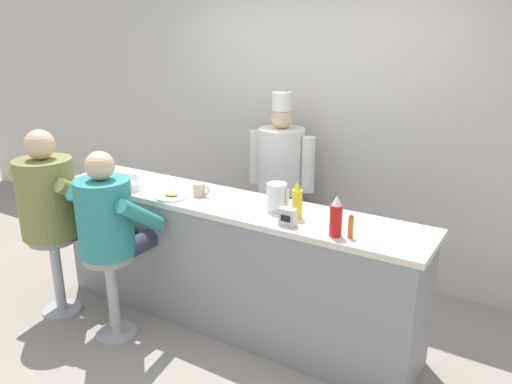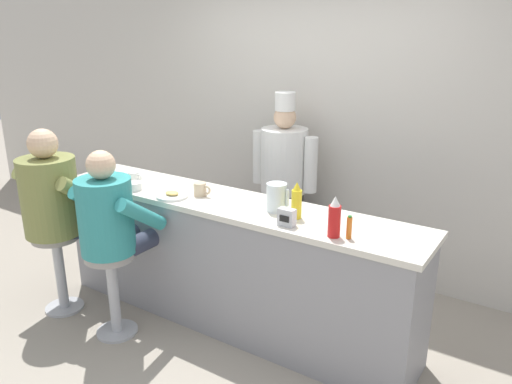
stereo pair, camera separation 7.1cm
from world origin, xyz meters
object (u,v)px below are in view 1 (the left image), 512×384
coffee_mug_white (132,178)px  diner_seated_olive (52,203)px  cereal_bowl (131,187)px  water_pitcher_clear (277,197)px  cook_in_whites_near (281,176)px  ketchup_bottle_red (336,217)px  hot_sauce_bottle_orange (351,227)px  napkin_dispenser_chrome (288,217)px  breakfast_plate (171,196)px  diner_seated_teal (109,223)px  mustard_bottle_yellow (297,201)px  coffee_mug_tan (200,190)px

coffee_mug_white → diner_seated_olive: size_ratio=0.09×
coffee_mug_white → cereal_bowl: bearing=-46.8°
water_pitcher_clear → cook_in_whites_near: (-0.51, 0.98, -0.17)m
diner_seated_olive → cook_in_whites_near: bearing=54.8°
ketchup_bottle_red → diner_seated_olive: bearing=-169.8°
cook_in_whites_near → hot_sauce_bottle_orange: bearing=-46.2°
cereal_bowl → coffee_mug_white: 0.21m
hot_sauce_bottle_orange → napkin_dispenser_chrome: hot_sauce_bottle_orange is taller
breakfast_plate → diner_seated_olive: bearing=-154.1°
coffee_mug_white → diner_seated_teal: size_ratio=0.09×
cereal_bowl → diner_seated_teal: diner_seated_teal is taller
water_pitcher_clear → ketchup_bottle_red: bearing=-21.0°
hot_sauce_bottle_orange → cook_in_whites_near: (-1.10, 1.15, -0.14)m
diner_seated_teal → cook_in_whites_near: bearing=72.7°
mustard_bottle_yellow → hot_sauce_bottle_orange: 0.44m
napkin_dispenser_chrome → diner_seated_teal: diner_seated_teal is taller
ketchup_bottle_red → diner_seated_olive: size_ratio=0.17×
coffee_mug_tan → cook_in_whites_near: cook_in_whites_near is taller
hot_sauce_bottle_orange → diner_seated_teal: diner_seated_teal is taller
hot_sauce_bottle_orange → diner_seated_teal: 1.65m
hot_sauce_bottle_orange → water_pitcher_clear: size_ratio=0.74×
napkin_dispenser_chrome → ketchup_bottle_red: bearing=0.6°
hot_sauce_bottle_orange → ketchup_bottle_red: bearing=-165.3°
coffee_mug_white → diner_seated_olive: 0.62m
ketchup_bottle_red → coffee_mug_white: 1.81m
cook_in_whites_near → mustard_bottle_yellow: bearing=-56.3°
coffee_mug_white → diner_seated_teal: 0.63m
water_pitcher_clear → napkin_dispenser_chrome: water_pitcher_clear is taller
coffee_mug_tan → diner_seated_teal: size_ratio=0.10×
napkin_dispenser_chrome → cook_in_whites_near: bearing=120.8°
ketchup_bottle_red → cereal_bowl: size_ratio=1.92×
mustard_bottle_yellow → diner_seated_teal: size_ratio=0.18×
mustard_bottle_yellow → coffee_mug_white: size_ratio=1.89×
hot_sauce_bottle_orange → cereal_bowl: (-1.74, -0.03, -0.04)m
water_pitcher_clear → coffee_mug_tan: bearing=-177.0°
ketchup_bottle_red → mustard_bottle_yellow: (-0.33, 0.15, -0.00)m
coffee_mug_white → diner_seated_olive: diner_seated_olive is taller
breakfast_plate → diner_seated_olive: diner_seated_olive is taller
ketchup_bottle_red → diner_seated_olive: (-2.11, -0.38, -0.19)m
diner_seated_olive → cook_in_whites_near: cook_in_whites_near is taller
mustard_bottle_yellow → cereal_bowl: mustard_bottle_yellow is taller
hot_sauce_bottle_orange → water_pitcher_clear: 0.62m
hot_sauce_bottle_orange → diner_seated_teal: bearing=-165.6°
coffee_mug_white → cook_in_whites_near: bearing=52.6°
coffee_mug_tan → diner_seated_olive: diner_seated_olive is taller
breakfast_plate → cereal_bowl: (-0.37, -0.03, 0.02)m
coffee_mug_tan → coffee_mug_white: coffee_mug_tan is taller
napkin_dispenser_chrome → diner_seated_teal: bearing=-162.1°
coffee_mug_tan → cook_in_whites_near: 1.02m
water_pitcher_clear → breakfast_plate: bearing=-167.3°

